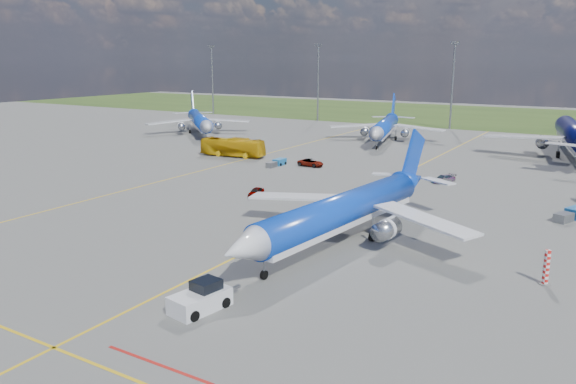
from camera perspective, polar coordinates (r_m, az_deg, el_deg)
The scene contains 16 objects.
ground at distance 53.78m, azimuth -5.33°, elevation -6.61°, with size 400.00×400.00×0.00m, color #555553.
grass_strip at distance 193.79m, azimuth 22.12°, elevation 7.00°, with size 400.00×80.00×0.01m, color #2D4719.
taxiway_lines at distance 76.78m, azimuth 7.09°, elevation -0.52°, with size 60.25×160.00×0.02m.
floodlight_masts at distance 152.00m, azimuth 23.79°, elevation 10.11°, with size 202.20×0.50×22.70m.
warning_post at distance 51.55m, azimuth 24.77°, elevation -6.96°, with size 0.50×0.50×3.00m, color red.
bg_jet_nw at distance 142.00m, azimuth -8.92°, elevation 5.82°, with size 27.88×36.60×9.58m, color #0D3BBC, non-canonical shape.
bg_jet_nnw at distance 129.97m, azimuth 9.76°, elevation 5.10°, with size 28.04×36.80×9.64m, color #0D3BBC, non-canonical shape.
bg_jet_n at distance 121.77m, azimuth 26.90°, elevation 3.28°, with size 34.95×45.88×12.01m, color #080B42, non-canonical shape.
main_airliner at distance 57.99m, azimuth 5.49°, elevation -5.11°, with size 28.48×37.38×9.79m, color #0D3BBC, non-canonical shape.
pushback_tug at distance 43.22m, azimuth -8.79°, elevation -10.61°, with size 3.14×6.54×2.17m.
apron_bus at distance 108.46m, azimuth -5.64°, elevation 4.55°, with size 2.99×12.78×3.56m, color gold.
service_car_a at distance 76.91m, azimuth -3.27°, elevation 0.02°, with size 1.35×3.36×1.15m, color #999999.
service_car_b at distance 98.15m, azimuth 2.32°, elevation 3.00°, with size 2.13×4.61×1.28m, color #999999.
service_car_c at distance 88.42m, azimuth 15.51°, elevation 1.32°, with size 1.64×4.03×1.17m, color #999999.
baggage_tug_w at distance 73.69m, azimuth 26.91°, elevation -2.03°, with size 3.56×5.76×1.26m.
baggage_tug_c at distance 98.57m, azimuth -1.15°, elevation 2.98°, with size 1.42×4.94×1.11m.
Camera 1 is at (30.21, -40.54, 18.35)m, focal length 35.00 mm.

